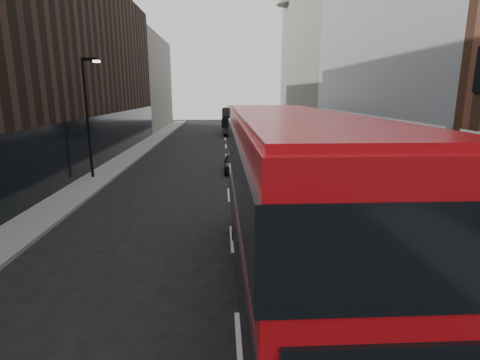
{
  "coord_description": "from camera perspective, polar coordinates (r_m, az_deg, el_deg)",
  "views": [
    {
      "loc": [
        -0.32,
        -4.78,
        5.18
      ],
      "look_at": [
        0.22,
        6.67,
        2.5
      ],
      "focal_mm": 28.0,
      "sensor_mm": 36.0,
      "label": 1
    }
  ],
  "objects": [
    {
      "name": "sidewalk_right",
      "position": [
        31.21,
        11.89,
        3.46
      ],
      "size": [
        3.0,
        80.0,
        0.15
      ],
      "primitive_type": "cube",
      "color": "slate",
      "rests_on": "ground"
    },
    {
      "name": "car_b",
      "position": [
        24.24,
        4.89,
        2.33
      ],
      "size": [
        1.45,
        3.94,
        1.29
      ],
      "primitive_type": "imported",
      "rotation": [
        0.0,
        0.0,
        0.02
      ],
      "color": "#999DA1",
      "rests_on": "ground"
    },
    {
      "name": "street_lamp",
      "position": [
        24.13,
        -22.13,
        9.84
      ],
      "size": [
        1.06,
        0.22,
        7.0
      ],
      "color": "black",
      "rests_on": "sidewalk_left"
    },
    {
      "name": "building_victorian",
      "position": [
        50.36,
        11.32,
        18.02
      ],
      "size": [
        6.5,
        24.0,
        21.0
      ],
      "color": "#6A665D",
      "rests_on": "ground"
    },
    {
      "name": "sidewalk_left",
      "position": [
        31.17,
        -16.93,
        3.16
      ],
      "size": [
        2.0,
        80.0,
        0.15
      ],
      "primitive_type": "cube",
      "color": "slate",
      "rests_on": "ground"
    },
    {
      "name": "car_a",
      "position": [
        25.21,
        -0.78,
        2.75
      ],
      "size": [
        1.48,
        3.68,
        1.25
      ],
      "primitive_type": "imported",
      "rotation": [
        0.0,
        0.0,
        -0.0
      ],
      "color": "black",
      "rests_on": "ground"
    },
    {
      "name": "car_c",
      "position": [
        33.41,
        5.0,
        5.53
      ],
      "size": [
        2.87,
        5.57,
        1.55
      ],
      "primitive_type": "imported",
      "rotation": [
        0.0,
        0.0,
        0.14
      ],
      "color": "black",
      "rests_on": "ground"
    },
    {
      "name": "grey_bus",
      "position": [
        49.96,
        -0.77,
        9.33
      ],
      "size": [
        3.53,
        10.83,
        3.44
      ],
      "rotation": [
        0.0,
        0.0,
        -0.1
      ],
      "color": "black",
      "rests_on": "ground"
    },
    {
      "name": "building_left_mid",
      "position": [
        36.58,
        -21.25,
        15.16
      ],
      "size": [
        5.0,
        24.0,
        14.0
      ],
      "primitive_type": "cube",
      "color": "black",
      "rests_on": "ground"
    },
    {
      "name": "building_modern_block",
      "position": [
        28.73,
        23.31,
        21.61
      ],
      "size": [
        5.03,
        22.0,
        20.0
      ],
      "color": "#A7ACB1",
      "rests_on": "ground"
    },
    {
      "name": "building_left_far",
      "position": [
        57.88,
        -14.25,
        14.08
      ],
      "size": [
        5.0,
        20.0,
        13.0
      ],
      "primitive_type": "cube",
      "color": "#6A665D",
      "rests_on": "ground"
    },
    {
      "name": "red_bus",
      "position": [
        9.48,
        7.38,
        -2.61
      ],
      "size": [
        2.79,
        11.72,
        4.72
      ],
      "rotation": [
        0.0,
        0.0,
        0.0
      ],
      "color": "#A0090F",
      "rests_on": "ground"
    }
  ]
}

